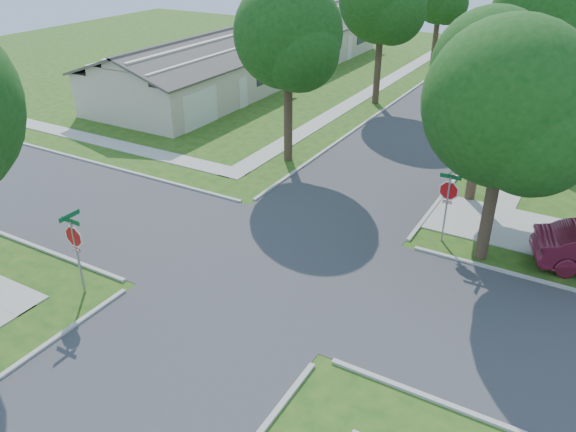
% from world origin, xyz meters
% --- Properties ---
extents(ground, '(100.00, 100.00, 0.00)m').
position_xyz_m(ground, '(0.00, 0.00, 0.00)').
color(ground, '#204B14').
rests_on(ground, ground).
extents(road_ns, '(7.00, 100.00, 0.02)m').
position_xyz_m(road_ns, '(0.00, 0.00, 0.00)').
color(road_ns, '#333335').
rests_on(road_ns, ground).
extents(sidewalk_ne, '(1.20, 40.00, 0.04)m').
position_xyz_m(sidewalk_ne, '(6.10, 26.00, 0.02)').
color(sidewalk_ne, '#9E9B91').
rests_on(sidewalk_ne, ground).
extents(sidewalk_nw, '(1.20, 40.00, 0.04)m').
position_xyz_m(sidewalk_nw, '(-6.10, 26.00, 0.02)').
color(sidewalk_nw, '#9E9B91').
rests_on(sidewalk_nw, ground).
extents(driveway, '(8.80, 3.60, 0.05)m').
position_xyz_m(driveway, '(7.90, 7.10, 0.03)').
color(driveway, '#9E9B91').
rests_on(driveway, ground).
extents(stop_sign_sw, '(1.05, 0.80, 2.98)m').
position_xyz_m(stop_sign_sw, '(-4.70, -4.70, 2.03)').
color(stop_sign_sw, gray).
rests_on(stop_sign_sw, ground).
extents(stop_sign_ne, '(1.05, 0.80, 2.98)m').
position_xyz_m(stop_sign_ne, '(4.70, 4.70, 2.03)').
color(stop_sign_ne, gray).
rests_on(stop_sign_ne, ground).
extents(tree_e_near, '(4.97, 4.80, 8.28)m').
position_xyz_m(tree_e_near, '(4.75, 9.01, 5.64)').
color(tree_e_near, '#38281C').
rests_on(tree_e_near, ground).
extents(tree_e_mid, '(5.59, 5.40, 9.21)m').
position_xyz_m(tree_e_mid, '(4.76, 21.01, 6.25)').
color(tree_e_mid, '#38281C').
rests_on(tree_e_mid, ground).
extents(tree_w_near, '(5.38, 5.20, 8.97)m').
position_xyz_m(tree_w_near, '(-4.64, 9.01, 6.12)').
color(tree_w_near, '#38281C').
rests_on(tree_w_near, ground).
extents(tree_w_mid, '(5.80, 5.60, 9.56)m').
position_xyz_m(tree_w_mid, '(-4.64, 21.01, 6.49)').
color(tree_w_mid, '#38281C').
rests_on(tree_w_mid, ground).
extents(tree_ne_corner, '(5.80, 5.60, 8.66)m').
position_xyz_m(tree_ne_corner, '(6.36, 4.21, 5.59)').
color(tree_ne_corner, '#38281C').
rests_on(tree_ne_corner, ground).
extents(house_nw_near, '(8.42, 13.60, 4.23)m').
position_xyz_m(house_nw_near, '(-15.99, 15.00, 1.52)').
color(house_nw_near, '#BFB097').
rests_on(house_nw_near, ground).
extents(house_nw_far, '(8.42, 13.60, 4.23)m').
position_xyz_m(house_nw_far, '(-15.99, 32.00, 1.52)').
color(house_nw_far, '#BFB097').
rests_on(house_nw_far, ground).
extents(car_curb_east, '(1.98, 4.60, 1.55)m').
position_xyz_m(car_curb_east, '(3.20, 24.98, 0.77)').
color(car_curb_east, black).
rests_on(car_curb_east, ground).
extents(car_curb_west, '(2.11, 4.73, 1.35)m').
position_xyz_m(car_curb_west, '(-1.20, 38.81, 0.67)').
color(car_curb_west, black).
rests_on(car_curb_west, ground).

